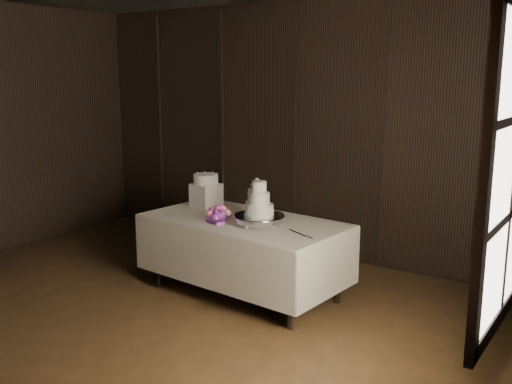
% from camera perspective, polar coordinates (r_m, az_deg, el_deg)
% --- Properties ---
extents(room, '(6.08, 7.08, 3.08)m').
position_cam_1_polar(room, '(4.26, -20.71, 2.29)').
color(room, black).
rests_on(room, ground).
extents(display_table, '(2.07, 1.19, 0.76)m').
position_cam_1_polar(display_table, '(5.64, -1.27, -6.14)').
color(display_table, beige).
rests_on(display_table, ground).
extents(cake_stand, '(0.61, 0.61, 0.09)m').
position_cam_1_polar(cake_stand, '(5.34, 0.31, -2.82)').
color(cake_stand, silver).
rests_on(cake_stand, display_table).
extents(wedding_cake, '(0.31, 0.27, 0.33)m').
position_cam_1_polar(wedding_cake, '(5.31, 0.02, -1.00)').
color(wedding_cake, white).
rests_on(wedding_cake, cake_stand).
extents(bouquet, '(0.38, 0.45, 0.18)m').
position_cam_1_polar(bouquet, '(5.52, -3.73, -2.19)').
color(bouquet, '#E05A5F').
rests_on(bouquet, display_table).
extents(box_pedestal, '(0.29, 0.29, 0.25)m').
position_cam_1_polar(box_pedestal, '(6.07, -5.01, -0.34)').
color(box_pedestal, white).
rests_on(box_pedestal, display_table).
extents(small_cake, '(0.32, 0.32, 0.10)m').
position_cam_1_polar(small_cake, '(6.04, -5.04, 1.31)').
color(small_cake, white).
rests_on(small_cake, box_pedestal).
extents(cake_knife, '(0.34, 0.19, 0.01)m').
position_cam_1_polar(cake_knife, '(5.06, 4.20, -4.13)').
color(cake_knife, silver).
rests_on(cake_knife, display_table).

